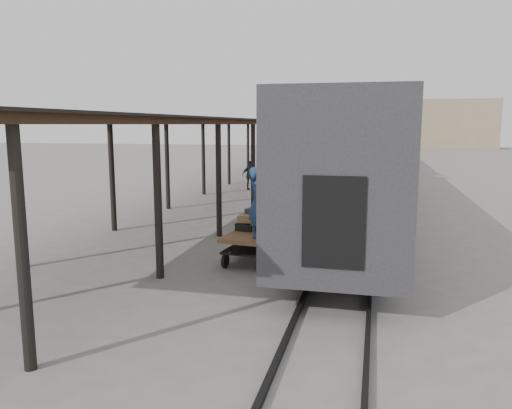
{
  "coord_description": "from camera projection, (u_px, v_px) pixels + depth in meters",
  "views": [
    {
      "loc": [
        3.95,
        -13.46,
        3.91
      ],
      "look_at": [
        0.74,
        -0.12,
        1.7
      ],
      "focal_mm": 35.0,
      "sensor_mm": 36.0,
      "label": 1
    }
  ],
  "objects": [
    {
      "name": "pedestrian",
      "position": [
        250.0,
        176.0,
        29.97
      ],
      "size": [
        1.03,
        0.45,
        1.74
      ],
      "primitive_type": "imported",
      "rotation": [
        0.0,
        0.0,
        3.11
      ],
      "color": "black",
      "rests_on": "ground"
    },
    {
      "name": "canopy",
      "position": [
        277.0,
        123.0,
        37.64
      ],
      "size": [
        4.9,
        64.3,
        4.15
      ],
      "color": "#422B19",
      "rests_on": "ground"
    },
    {
      "name": "building_far",
      "position": [
        438.0,
        124.0,
        85.46
      ],
      "size": [
        18.0,
        10.0,
        8.0
      ],
      "primitive_type": "cube",
      "color": "tan",
      "rests_on": "ground"
    },
    {
      "name": "train",
      "position": [
        368.0,
        138.0,
        45.73
      ],
      "size": [
        3.45,
        76.01,
        4.01
      ],
      "color": "silver",
      "rests_on": "ground"
    },
    {
      "name": "ground",
      "position": [
        232.0,
        261.0,
        14.46
      ],
      "size": [
        160.0,
        160.0,
        0.0
      ],
      "primitive_type": "plane",
      "color": "slate",
      "rests_on": "ground"
    },
    {
      "name": "rails",
      "position": [
        367.0,
        166.0,
        46.35
      ],
      "size": [
        1.54,
        150.0,
        0.12
      ],
      "color": "black",
      "rests_on": "ground"
    },
    {
      "name": "baggage_cart",
      "position": [
        254.0,
        239.0,
        14.35
      ],
      "size": [
        1.54,
        2.54,
        0.86
      ],
      "rotation": [
        0.0,
        0.0,
        -0.13
      ],
      "color": "brown",
      "rests_on": "ground"
    },
    {
      "name": "building_left",
      "position": [
        302.0,
        129.0,
        95.0
      ],
      "size": [
        12.0,
        8.0,
        6.0
      ],
      "primitive_type": "cube",
      "color": "tan",
      "rests_on": "ground"
    },
    {
      "name": "porter",
      "position": [
        258.0,
        202.0,
        13.48
      ],
      "size": [
        0.54,
        0.75,
        1.92
      ],
      "primitive_type": "imported",
      "rotation": [
        0.0,
        0.0,
        1.69
      ],
      "color": "navy",
      "rests_on": "baggage_cart"
    },
    {
      "name": "suitcase_stack",
      "position": [
        255.0,
        222.0,
        14.63
      ],
      "size": [
        1.31,
        1.08,
        0.59
      ],
      "rotation": [
        0.0,
        0.0,
        -0.13
      ],
      "color": "#333335",
      "rests_on": "baggage_cart"
    },
    {
      "name": "luggage_tug",
      "position": [
        294.0,
        172.0,
        34.5
      ],
      "size": [
        1.22,
        1.79,
        1.48
      ],
      "rotation": [
        0.0,
        0.0,
        -0.13
      ],
      "color": "maroon",
      "rests_on": "ground"
    }
  ]
}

